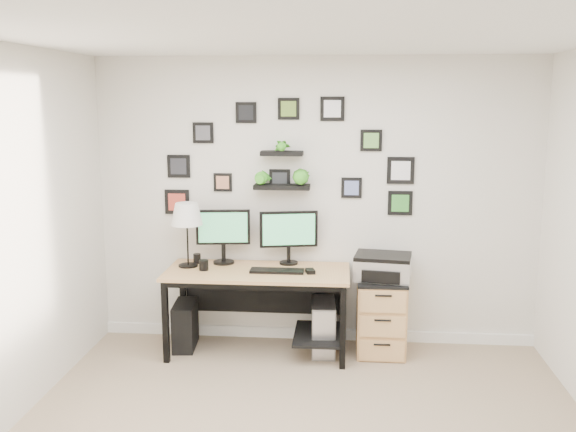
# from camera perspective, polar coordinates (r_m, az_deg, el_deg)

# --- Properties ---
(room) EXTENTS (4.00, 4.00, 4.00)m
(room) POSITION_cam_1_polar(r_m,az_deg,el_deg) (6.13, 2.39, -10.39)
(room) COLOR tan
(room) RESTS_ON ground
(desk) EXTENTS (1.60, 0.70, 0.75)m
(desk) POSITION_cam_1_polar(r_m,az_deg,el_deg) (5.68, -2.31, -5.96)
(desk) COLOR tan
(desk) RESTS_ON ground
(monitor_left) EXTENTS (0.49, 0.21, 0.50)m
(monitor_left) POSITION_cam_1_polar(r_m,az_deg,el_deg) (5.80, -5.78, -1.45)
(monitor_left) COLOR black
(monitor_left) RESTS_ON desk
(monitor_right) EXTENTS (0.52, 0.20, 0.49)m
(monitor_right) POSITION_cam_1_polar(r_m,az_deg,el_deg) (5.76, 0.06, -1.51)
(monitor_right) COLOR black
(monitor_right) RESTS_ON desk
(keyboard) EXTENTS (0.47, 0.15, 0.02)m
(keyboard) POSITION_cam_1_polar(r_m,az_deg,el_deg) (5.56, -0.98, -4.90)
(keyboard) COLOR black
(keyboard) RESTS_ON desk
(mouse) EXTENTS (0.10, 0.12, 0.03)m
(mouse) POSITION_cam_1_polar(r_m,az_deg,el_deg) (5.53, 1.99, -4.92)
(mouse) COLOR black
(mouse) RESTS_ON desk
(table_lamp) EXTENTS (0.28, 0.28, 0.57)m
(table_lamp) POSITION_cam_1_polar(r_m,az_deg,el_deg) (5.71, -8.98, 0.03)
(table_lamp) COLOR black
(table_lamp) RESTS_ON desk
(mug) EXTENTS (0.08, 0.08, 0.09)m
(mug) POSITION_cam_1_polar(r_m,az_deg,el_deg) (5.65, -7.50, -4.35)
(mug) COLOR black
(mug) RESTS_ON desk
(pen_cup) EXTENTS (0.07, 0.07, 0.09)m
(pen_cup) POSITION_cam_1_polar(r_m,az_deg,el_deg) (5.90, -8.09, -3.76)
(pen_cup) COLOR black
(pen_cup) RESTS_ON desk
(pc_tower_black) EXTENTS (0.22, 0.43, 0.41)m
(pc_tower_black) POSITION_cam_1_polar(r_m,az_deg,el_deg) (5.96, -9.12, -9.55)
(pc_tower_black) COLOR black
(pc_tower_black) RESTS_ON ground
(pc_tower_grey) EXTENTS (0.23, 0.47, 0.46)m
(pc_tower_grey) POSITION_cam_1_polar(r_m,az_deg,el_deg) (5.79, 3.16, -9.81)
(pc_tower_grey) COLOR gray
(pc_tower_grey) RESTS_ON ground
(file_cabinet) EXTENTS (0.43, 0.53, 0.67)m
(file_cabinet) POSITION_cam_1_polar(r_m,az_deg,el_deg) (5.80, 8.25, -8.76)
(file_cabinet) COLOR tan
(file_cabinet) RESTS_ON ground
(printer) EXTENTS (0.53, 0.44, 0.22)m
(printer) POSITION_cam_1_polar(r_m,az_deg,el_deg) (5.68, 8.42, -4.48)
(printer) COLOR silver
(printer) RESTS_ON file_cabinet
(wall_decor) EXTENTS (2.27, 0.18, 1.07)m
(wall_decor) POSITION_cam_1_polar(r_m,az_deg,el_deg) (5.73, -0.19, 4.66)
(wall_decor) COLOR black
(wall_decor) RESTS_ON ground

